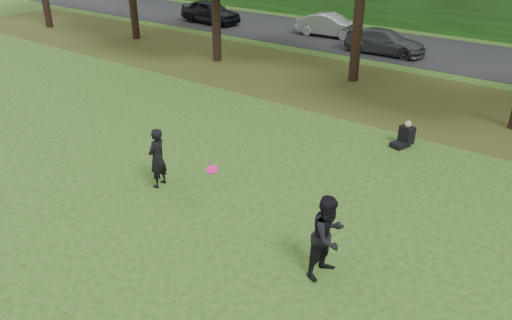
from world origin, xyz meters
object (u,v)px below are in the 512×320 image
Objects in this scene: player_right at (328,236)px; seated_person at (405,137)px; frisbee at (212,170)px; player_left at (157,158)px.

seated_person is (-1.13, 7.03, -0.60)m from player_right.
frisbee is at bearing 99.54° from player_right.
frisbee is at bearing 68.04° from player_left.
player_left reaches higher than seated_person.
player_left is 2.02× the size of seated_person.
frisbee is 7.40m from seated_person.
player_right reaches higher than seated_person.
seated_person is (1.90, 7.06, -1.17)m from frisbee.
seated_person is at bearing 18.14° from player_right.
player_right reaches higher than frisbee.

